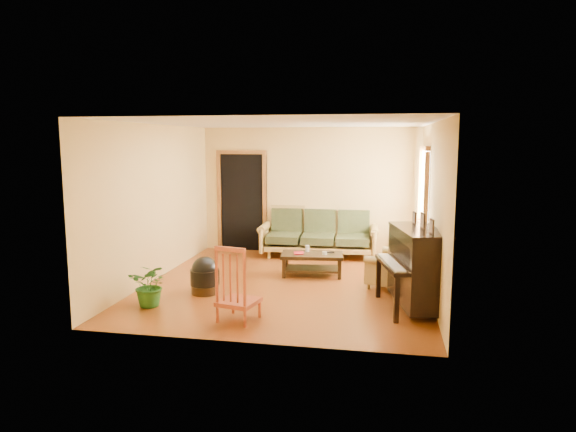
% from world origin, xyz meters
% --- Properties ---
extents(floor, '(5.00, 5.00, 0.00)m').
position_xyz_m(floor, '(0.00, 0.00, 0.00)').
color(floor, '#5B270C').
rests_on(floor, ground).
extents(doorway, '(1.08, 0.16, 2.05)m').
position_xyz_m(doorway, '(-1.45, 2.48, 1.02)').
color(doorway, black).
rests_on(doorway, floor).
extents(window, '(0.12, 1.36, 1.46)m').
position_xyz_m(window, '(2.21, 1.30, 1.50)').
color(window, white).
rests_on(window, right_wall).
extents(sofa, '(2.34, 1.05, 0.99)m').
position_xyz_m(sofa, '(0.24, 2.13, 0.49)').
color(sofa, olive).
rests_on(sofa, floor).
extents(coffee_table, '(1.12, 0.68, 0.39)m').
position_xyz_m(coffee_table, '(0.32, 0.64, 0.19)').
color(coffee_table, black).
rests_on(coffee_table, floor).
extents(armchair, '(1.04, 1.07, 0.84)m').
position_xyz_m(armchair, '(1.69, 0.15, 0.42)').
color(armchair, olive).
rests_on(armchair, floor).
extents(piano, '(1.02, 1.42, 1.14)m').
position_xyz_m(piano, '(2.01, -0.88, 0.57)').
color(piano, black).
rests_on(piano, floor).
extents(footstool, '(0.48, 0.48, 0.43)m').
position_xyz_m(footstool, '(-1.15, -0.72, 0.21)').
color(footstool, black).
rests_on(footstool, floor).
extents(red_chair, '(0.57, 0.61, 1.01)m').
position_xyz_m(red_chair, '(-0.31, -1.78, 0.50)').
color(red_chair, maroon).
rests_on(red_chair, floor).
extents(leaning_frame, '(0.41, 0.16, 0.54)m').
position_xyz_m(leaning_frame, '(1.86, 2.38, 0.27)').
color(leaning_frame, gold).
rests_on(leaning_frame, floor).
extents(ceramic_crock, '(0.24, 0.24, 0.25)m').
position_xyz_m(ceramic_crock, '(1.92, 2.30, 0.13)').
color(ceramic_crock, '#3650A4').
rests_on(ceramic_crock, floor).
extents(potted_plant, '(0.61, 0.55, 0.63)m').
position_xyz_m(potted_plant, '(-1.68, -1.46, 0.31)').
color(potted_plant, '#205618').
rests_on(potted_plant, floor).
extents(book, '(0.21, 0.25, 0.02)m').
position_xyz_m(book, '(0.02, 0.56, 0.40)').
color(book, maroon).
rests_on(book, coffee_table).
extents(candle, '(0.08, 0.08, 0.12)m').
position_xyz_m(candle, '(0.22, 0.77, 0.44)').
color(candle, silver).
rests_on(candle, coffee_table).
extents(glass_jar, '(0.10, 0.10, 0.05)m').
position_xyz_m(glass_jar, '(0.54, 0.60, 0.41)').
color(glass_jar, silver).
rests_on(glass_jar, coffee_table).
extents(remote, '(0.16, 0.08, 0.02)m').
position_xyz_m(remote, '(0.62, 0.77, 0.39)').
color(remote, black).
rests_on(remote, coffee_table).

